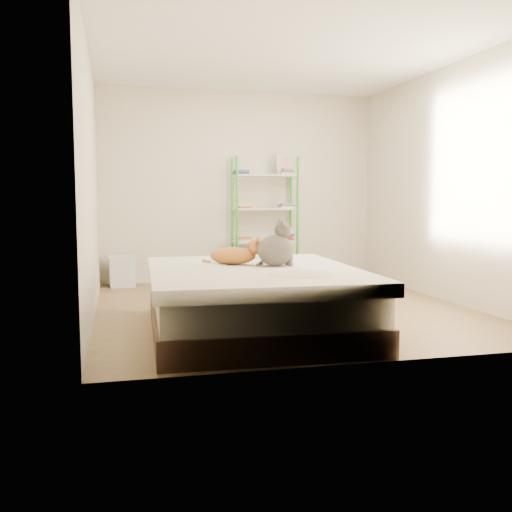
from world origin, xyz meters
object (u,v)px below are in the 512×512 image
object	(u,v)px
bed	(253,300)
cardboard_box	(266,276)
grey_cat	(275,244)
orange_cat	(233,254)
shelf_unit	(265,219)
white_bin	(122,271)

from	to	relation	value
bed	cardboard_box	distance (m)	2.28
grey_cat	orange_cat	bearing A→B (deg)	60.07
grey_cat	shelf_unit	world-z (taller)	shelf_unit
cardboard_box	white_bin	xyz separation A→B (m)	(-1.74, 0.67, 0.03)
orange_cat	white_bin	xyz separation A→B (m)	(-0.95, 2.56, -0.44)
orange_cat	white_bin	world-z (taller)	orange_cat
orange_cat	cardboard_box	distance (m)	2.11
shelf_unit	cardboard_box	xyz separation A→B (m)	(-0.18, -0.70, -0.69)
white_bin	grey_cat	bearing A→B (deg)	-64.90
shelf_unit	cardboard_box	world-z (taller)	shelf_unit
bed	white_bin	distance (m)	3.04
bed	white_bin	xyz separation A→B (m)	(-1.06, 2.84, -0.07)
grey_cat	cardboard_box	distance (m)	2.20
orange_cat	grey_cat	world-z (taller)	grey_cat
orange_cat	shelf_unit	distance (m)	2.78
orange_cat	cardboard_box	size ratio (longest dim) A/B	0.87
orange_cat	grey_cat	size ratio (longest dim) A/B	1.24
shelf_unit	orange_cat	bearing A→B (deg)	-110.62
grey_cat	cardboard_box	bearing A→B (deg)	-13.31
grey_cat	white_bin	size ratio (longest dim) A/B	0.97
cardboard_box	bed	bearing A→B (deg)	-93.71
cardboard_box	orange_cat	bearing A→B (deg)	-99.20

